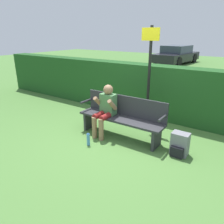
# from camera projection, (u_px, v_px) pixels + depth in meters

# --- Properties ---
(ground_plane) EXTENTS (40.00, 40.00, 0.00)m
(ground_plane) POSITION_uv_depth(u_px,v_px,m) (120.00, 137.00, 4.97)
(ground_plane) COLOR #4C7A38
(hedge_back) EXTENTS (12.00, 0.55, 1.42)m
(hedge_back) POSITION_uv_depth(u_px,v_px,m) (153.00, 91.00, 6.02)
(hedge_back) COLOR #1E4C1E
(hedge_back) RESTS_ON ground
(park_bench) EXTENTS (2.00, 0.44, 0.92)m
(park_bench) POSITION_uv_depth(u_px,v_px,m) (122.00, 116.00, 4.86)
(park_bench) COLOR #2D2D33
(park_bench) RESTS_ON ground
(person_seated) EXTENTS (0.48, 0.57, 1.15)m
(person_seated) POSITION_uv_depth(u_px,v_px,m) (106.00, 108.00, 4.89)
(person_seated) COLOR #4C7F4C
(person_seated) RESTS_ON ground
(backpack) EXTENTS (0.32, 0.30, 0.45)m
(backpack) POSITION_uv_depth(u_px,v_px,m) (180.00, 145.00, 4.18)
(backpack) COLOR slate
(backpack) RESTS_ON ground
(water_bottle) EXTENTS (0.07, 0.07, 0.27)m
(water_bottle) POSITION_uv_depth(u_px,v_px,m) (88.00, 139.00, 4.56)
(water_bottle) COLOR #4C8CCC
(water_bottle) RESTS_ON ground
(signpost) EXTENTS (0.44, 0.09, 2.39)m
(signpost) POSITION_uv_depth(u_px,v_px,m) (149.00, 69.00, 5.23)
(signpost) COLOR black
(signpost) RESTS_ON ground
(parked_car) EXTENTS (2.33, 4.75, 1.32)m
(parked_car) POSITION_uv_depth(u_px,v_px,m) (176.00, 55.00, 16.53)
(parked_car) COLOR black
(parked_car) RESTS_ON ground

